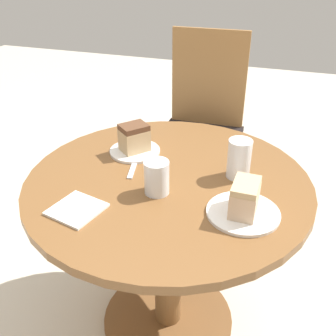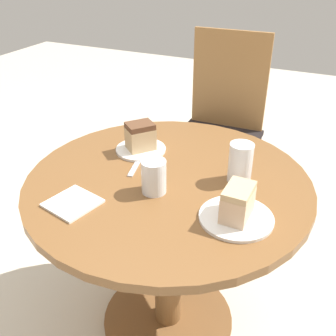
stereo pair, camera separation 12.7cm
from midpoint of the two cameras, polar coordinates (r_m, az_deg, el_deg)
The scene contains 11 objects.
ground_plane at distance 1.81m, azimuth 2.15°, elevation -21.21°, with size 8.00×8.00×0.00m, color beige.
table at distance 1.44m, azimuth 2.55°, elevation -8.17°, with size 0.96×0.96×0.72m.
chair at distance 2.21m, azimuth 9.23°, elevation 6.05°, with size 0.45×0.45×1.01m.
plate_near at distance 1.50m, azimuth -1.55°, elevation 2.66°, with size 0.19×0.19×0.01m.
plate_far at distance 1.17m, azimuth 12.97°, elevation -7.14°, with size 0.22×0.22×0.01m.
cake_slice_near at distance 1.47m, azimuth -1.58°, elevation 4.59°, with size 0.12×0.13×0.10m.
cake_slice_far at distance 1.14m, azimuth 13.27°, elevation -4.97°, with size 0.08×0.11×0.10m.
glass_lemonade at distance 1.23m, azimuth 0.87°, elevation -1.57°, with size 0.08×0.08×0.11m.
glass_water at distance 1.32m, azimuth 13.17°, elevation 0.45°, with size 0.08×0.08×0.14m.
napkin_stack at distance 1.22m, azimuth -10.80°, elevation -5.11°, with size 0.17×0.17×0.01m.
fork at distance 1.40m, azimuth -2.09°, elevation 0.33°, with size 0.05×0.15×0.00m.
Camera 2 is at (0.47, -1.02, 1.41)m, focal length 42.00 mm.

